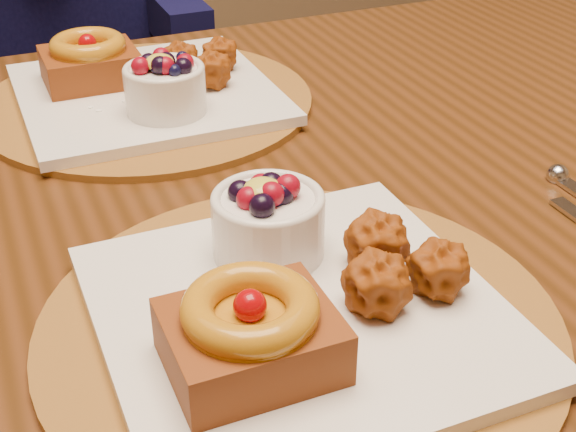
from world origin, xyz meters
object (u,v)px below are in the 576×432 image
(chair_far, at_px, (50,62))
(place_setting_far, at_px, (145,87))
(place_setting_near, at_px, (294,299))
(dining_table, at_px, (211,258))

(chair_far, bearing_deg, place_setting_far, -86.27)
(place_setting_near, height_order, place_setting_far, same)
(dining_table, distance_m, place_setting_near, 0.24)
(place_setting_far, bearing_deg, dining_table, -89.34)
(place_setting_far, relative_size, chair_far, 0.40)
(dining_table, xyz_separation_m, chair_far, (-0.02, 1.04, -0.15))
(place_setting_near, xyz_separation_m, place_setting_far, (0.00, 0.43, -0.00))
(dining_table, height_order, place_setting_far, place_setting_far)
(dining_table, height_order, chair_far, chair_far)
(dining_table, distance_m, place_setting_far, 0.24)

